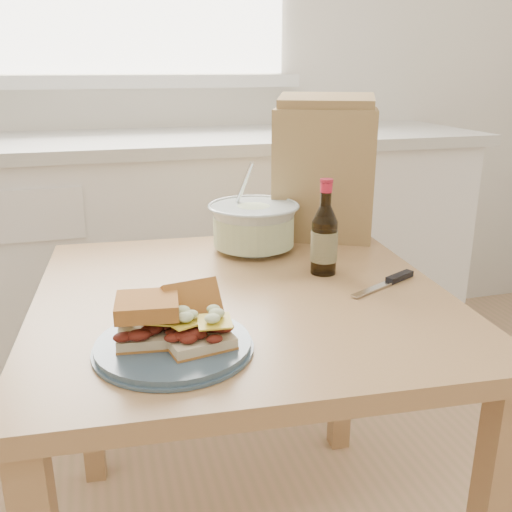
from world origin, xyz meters
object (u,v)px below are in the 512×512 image
object	(u,v)px
dining_table	(243,337)
plate	(173,346)
paper_bag	(324,174)
beer_bottle	(324,239)
coleslaw_bowl	(254,228)

from	to	relation	value
dining_table	plate	size ratio (longest dim) A/B	3.52
plate	paper_bag	size ratio (longest dim) A/B	0.75
beer_bottle	paper_bag	bearing A→B (deg)	78.65
plate	paper_bag	bearing A→B (deg)	48.77
beer_bottle	paper_bag	world-z (taller)	paper_bag
plate	beer_bottle	bearing A→B (deg)	36.17
plate	beer_bottle	world-z (taller)	beer_bottle
plate	coleslaw_bowl	distance (m)	0.57
paper_bag	plate	bearing A→B (deg)	-106.27
dining_table	paper_bag	bearing A→B (deg)	51.74
plate	beer_bottle	xyz separation A→B (m)	(0.39, 0.29, 0.07)
coleslaw_bowl	beer_bottle	size ratio (longest dim) A/B	1.06
coleslaw_bowl	beer_bottle	xyz separation A→B (m)	(0.11, -0.21, 0.02)
dining_table	plate	bearing A→B (deg)	-124.62
coleslaw_bowl	beer_bottle	bearing A→B (deg)	-62.85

